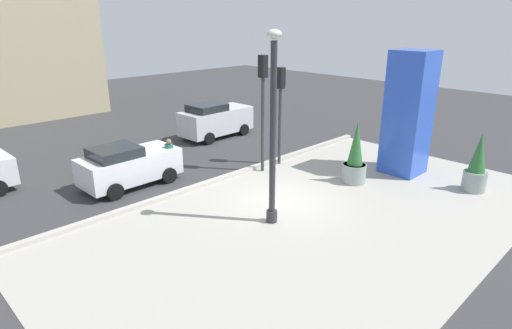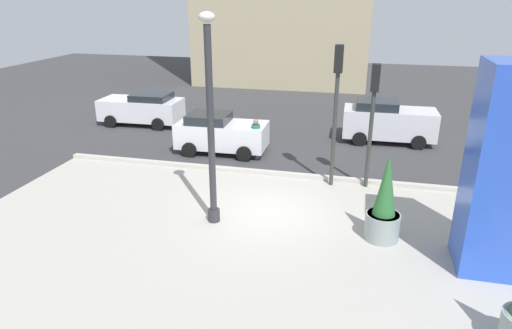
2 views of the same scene
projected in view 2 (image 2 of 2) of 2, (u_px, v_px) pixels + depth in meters
ground_plane at (289, 168)px, 17.99m from camera, size 60.00×60.00×0.00m
plaza_pavement at (253, 245)px, 12.53m from camera, size 18.00×10.00×0.02m
curb_strip at (285, 174)px, 17.16m from camera, size 18.00×0.24×0.16m
lamp_post at (211, 128)px, 12.78m from camera, size 0.44×0.44×6.08m
art_pillar_blue at (504, 172)px, 10.67m from camera, size 1.56×1.56×5.16m
potted_plant_near_left at (384, 206)px, 12.48m from camera, size 0.96×0.96×2.55m
traffic_light_far_side at (337, 94)px, 15.26m from camera, size 0.28×0.42×4.95m
traffic_light_corner at (373, 106)px, 15.25m from camera, size 0.28×0.42×4.35m
car_curb_east at (388, 121)px, 20.86m from camera, size 4.16×2.05×1.93m
car_intersection at (142, 108)px, 23.70m from camera, size 4.24×2.15×1.66m
car_far_lane at (221, 133)px, 19.52m from camera, size 3.86×2.06×1.69m
pedestrian_on_sidewalk at (256, 137)px, 18.76m from camera, size 0.51×0.51×1.68m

